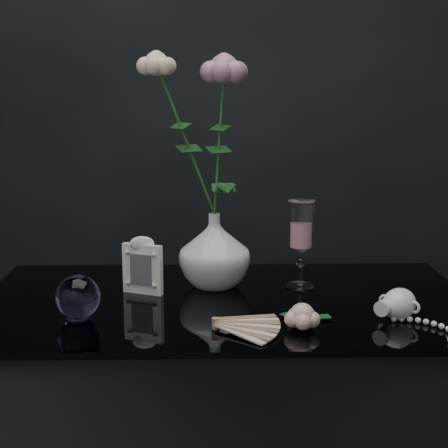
{
  "coord_description": "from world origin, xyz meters",
  "views": [
    {
      "loc": [
        -0.04,
        -1.35,
        1.22
      ],
      "look_at": [
        -0.0,
        0.08,
        0.92
      ],
      "focal_mm": 55.0,
      "sensor_mm": 36.0,
      "label": 1
    }
  ],
  "objects_px": {
    "paperweight": "(78,297)",
    "vase": "(214,250)",
    "wine_glass": "(301,245)",
    "loose_rose": "(302,316)",
    "pearl_jar": "(399,302)",
    "picture_frame": "(143,265)"
  },
  "relations": [
    {
      "from": "loose_rose",
      "to": "pearl_jar",
      "type": "relative_size",
      "value": 0.66
    },
    {
      "from": "picture_frame",
      "to": "pearl_jar",
      "type": "bearing_deg",
      "value": 4.1
    },
    {
      "from": "loose_rose",
      "to": "pearl_jar",
      "type": "height_order",
      "value": "pearl_jar"
    },
    {
      "from": "wine_glass",
      "to": "paperweight",
      "type": "distance_m",
      "value": 0.51
    },
    {
      "from": "vase",
      "to": "picture_frame",
      "type": "relative_size",
      "value": 1.3
    },
    {
      "from": "paperweight",
      "to": "wine_glass",
      "type": "bearing_deg",
      "value": 23.04
    },
    {
      "from": "wine_glass",
      "to": "picture_frame",
      "type": "distance_m",
      "value": 0.36
    },
    {
      "from": "wine_glass",
      "to": "paperweight",
      "type": "bearing_deg",
      "value": -156.96
    },
    {
      "from": "picture_frame",
      "to": "paperweight",
      "type": "bearing_deg",
      "value": -102.63
    },
    {
      "from": "wine_glass",
      "to": "pearl_jar",
      "type": "relative_size",
      "value": 0.88
    },
    {
      "from": "loose_rose",
      "to": "vase",
      "type": "bearing_deg",
      "value": 141.15
    },
    {
      "from": "picture_frame",
      "to": "pearl_jar",
      "type": "height_order",
      "value": "picture_frame"
    },
    {
      "from": "wine_glass",
      "to": "picture_frame",
      "type": "bearing_deg",
      "value": -173.81
    },
    {
      "from": "loose_rose",
      "to": "pearl_jar",
      "type": "xyz_separation_m",
      "value": [
        0.2,
        0.06,
        0.01
      ]
    },
    {
      "from": "vase",
      "to": "wine_glass",
      "type": "bearing_deg",
      "value": -3.25
    },
    {
      "from": "wine_glass",
      "to": "pearl_jar",
      "type": "xyz_separation_m",
      "value": [
        0.17,
        -0.21,
        -0.07
      ]
    },
    {
      "from": "wine_glass",
      "to": "paperweight",
      "type": "relative_size",
      "value": 2.27
    },
    {
      "from": "paperweight",
      "to": "vase",
      "type": "bearing_deg",
      "value": 37.65
    },
    {
      "from": "picture_frame",
      "to": "paperweight",
      "type": "distance_m",
      "value": 0.2
    },
    {
      "from": "vase",
      "to": "pearl_jar",
      "type": "relative_size",
      "value": 0.75
    },
    {
      "from": "vase",
      "to": "paperweight",
      "type": "distance_m",
      "value": 0.34
    },
    {
      "from": "picture_frame",
      "to": "pearl_jar",
      "type": "xyz_separation_m",
      "value": [
        0.52,
        -0.17,
        -0.03
      ]
    }
  ]
}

